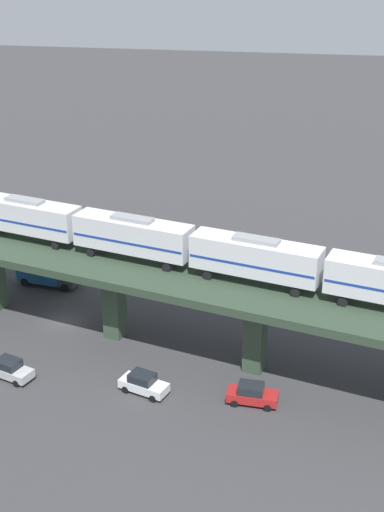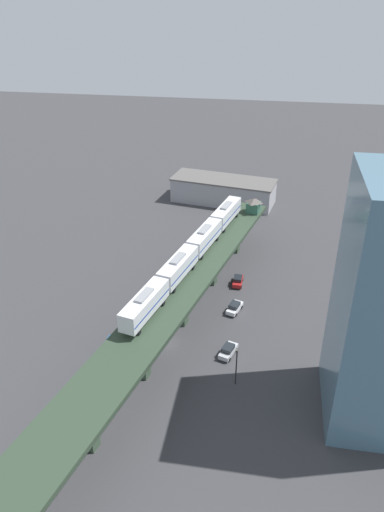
{
  "view_description": "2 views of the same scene",
  "coord_description": "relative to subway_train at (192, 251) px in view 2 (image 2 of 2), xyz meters",
  "views": [
    {
      "loc": [
        62.07,
        25.97,
        37.03
      ],
      "look_at": [
        2.04,
        14.36,
        9.79
      ],
      "focal_mm": 50.0,
      "sensor_mm": 36.0,
      "label": 1
    },
    {
      "loc": [
        15.48,
        -66.26,
        55.53
      ],
      "look_at": [
        2.04,
        14.36,
        9.79
      ],
      "focal_mm": 35.0,
      "sensor_mm": 36.0,
      "label": 2
    }
  ],
  "objects": [
    {
      "name": "subway_train",
      "position": [
        0.0,
        0.0,
        0.0
      ],
      "size": [
        14.47,
        49.06,
        4.45
      ],
      "color": "silver",
      "rests_on": "elevated_viaduct"
    },
    {
      "name": "street_car_white",
      "position": [
        8.64,
        -2.73,
        -9.89
      ],
      "size": [
        3.04,
        4.74,
        1.89
      ],
      "color": "silver",
      "rests_on": "ground"
    },
    {
      "name": "street_car_silver",
      "position": [
        8.72,
        -15.39,
        -9.89
      ],
      "size": [
        3.09,
        4.74,
        1.89
      ],
      "color": "#B7BABF",
      "rests_on": "ground"
    },
    {
      "name": "delivery_truck",
      "position": [
        -10.22,
        -19.15,
        -9.07
      ],
      "size": [
        3.07,
        7.41,
        3.2
      ],
      "color": "#333338",
      "rests_on": "ground"
    },
    {
      "name": "ground_plane",
      "position": [
        -2.04,
        -14.36,
        -10.83
      ],
      "size": [
        400.0,
        400.0,
        0.0
      ],
      "primitive_type": "plane",
      "color": "#38383A"
    },
    {
      "name": "warehouse_building",
      "position": [
        0.6,
        49.84,
        -7.42
      ],
      "size": [
        29.89,
        14.96,
        6.8
      ],
      "color": "#99999E",
      "rests_on": "ground"
    },
    {
      "name": "street_car_red",
      "position": [
        8.44,
        6.94,
        -9.89
      ],
      "size": [
        2.06,
        4.45,
        1.89
      ],
      "color": "#AD1E1E",
      "rests_on": "ground"
    },
    {
      "name": "signal_hut",
      "position": [
        10.05,
        25.3,
        -0.74
      ],
      "size": [
        3.89,
        3.89,
        3.4
      ],
      "color": "#33604C",
      "rests_on": "elevated_viaduct"
    },
    {
      "name": "street_lamp",
      "position": [
        10.54,
        -21.98,
        -6.72
      ],
      "size": [
        0.44,
        0.44,
        6.94
      ],
      "color": "black",
      "rests_on": "ground"
    },
    {
      "name": "elevated_viaduct",
      "position": [
        -2.09,
        -14.55,
        -3.73
      ],
      "size": [
        29.86,
        91.39,
        8.29
      ],
      "color": "#2C3D2C",
      "rests_on": "ground"
    }
  ]
}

